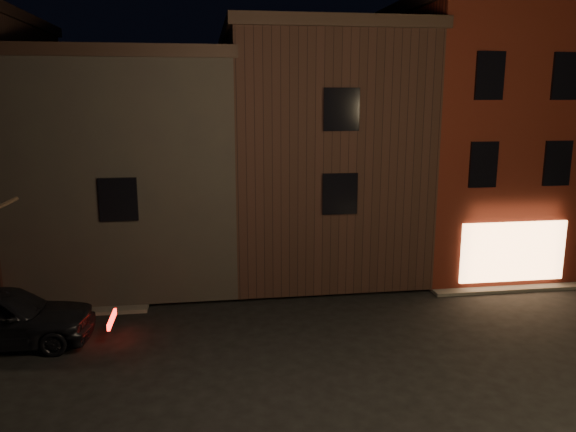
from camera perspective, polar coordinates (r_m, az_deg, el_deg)
The scene contains 6 objects.
ground at distance 14.82m, azimuth 4.33°, elevation -15.87°, with size 120.00×120.00×0.00m, color black.
sidewalk_far_right at distance 40.61m, azimuth 26.15°, elevation 1.03°, with size 30.00×30.00×0.12m, color #2D2B28.
corner_building at distance 24.85m, azimuth 17.95°, elevation 7.92°, with size 6.50×8.50×10.50m.
row_building_a at distance 23.78m, azimuth 2.44°, elevation 6.96°, with size 7.30×10.30×9.40m.
row_building_b at distance 23.56m, azimuth -15.23°, elevation 5.28°, with size 7.80×10.30×8.40m.
parked_car_a at distance 17.96m, azimuth -27.17°, elevation -9.10°, with size 2.03×5.06×1.72m, color black.
Camera 1 is at (-3.00, -12.76, 6.92)m, focal length 35.00 mm.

